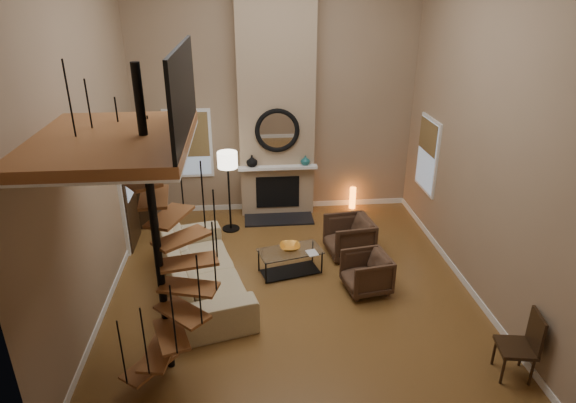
{
  "coord_description": "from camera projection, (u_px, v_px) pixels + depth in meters",
  "views": [
    {
      "loc": [
        -0.7,
        -7.18,
        4.75
      ],
      "look_at": [
        0.0,
        0.4,
        1.4
      ],
      "focal_mm": 30.82,
      "sensor_mm": 36.0,
      "label": 1
    }
  ],
  "objects": [
    {
      "name": "ground",
      "position": [
        290.0,
        285.0,
        8.52
      ],
      "size": [
        6.0,
        6.5,
        0.01
      ],
      "primitive_type": "cube",
      "color": "olive",
      "rests_on": "ground"
    },
    {
      "name": "back_wall",
      "position": [
        275.0,
        88.0,
        10.37
      ],
      "size": [
        6.0,
        0.02,
        5.5
      ],
      "primitive_type": "cube",
      "color": "#997F62",
      "rests_on": "ground"
    },
    {
      "name": "front_wall",
      "position": [
        325.0,
        227.0,
        4.45
      ],
      "size": [
        6.0,
        0.02,
        5.5
      ],
      "primitive_type": "cube",
      "color": "#997F62",
      "rests_on": "ground"
    },
    {
      "name": "left_wall",
      "position": [
        85.0,
        135.0,
        7.16
      ],
      "size": [
        0.02,
        6.5,
        5.5
      ],
      "primitive_type": "cube",
      "color": "#997F62",
      "rests_on": "ground"
    },
    {
      "name": "right_wall",
      "position": [
        483.0,
        125.0,
        7.67
      ],
      "size": [
        0.02,
        6.5,
        5.5
      ],
      "primitive_type": "cube",
      "color": "#997F62",
      "rests_on": "ground"
    },
    {
      "name": "baseboard_back",
      "position": [
        277.0,
        205.0,
        11.45
      ],
      "size": [
        6.0,
        0.02,
        0.12
      ],
      "primitive_type": "cube",
      "color": "white",
      "rests_on": "ground"
    },
    {
      "name": "baseboard_left",
      "position": [
        112.0,
        291.0,
        8.24
      ],
      "size": [
        0.02,
        6.5,
        0.12
      ],
      "primitive_type": "cube",
      "color": "white",
      "rests_on": "ground"
    },
    {
      "name": "baseboard_right",
      "position": [
        458.0,
        273.0,
        8.75
      ],
      "size": [
        0.02,
        6.5,
        0.12
      ],
      "primitive_type": "cube",
      "color": "white",
      "rests_on": "ground"
    },
    {
      "name": "chimney_breast",
      "position": [
        276.0,
        90.0,
        10.2
      ],
      "size": [
        1.6,
        0.38,
        5.5
      ],
      "primitive_type": "cube",
      "color": "tan",
      "rests_on": "ground"
    },
    {
      "name": "hearth",
      "position": [
        279.0,
        219.0,
        10.85
      ],
      "size": [
        1.5,
        0.6,
        0.04
      ],
      "primitive_type": "cube",
      "color": "black",
      "rests_on": "ground"
    },
    {
      "name": "firebox",
      "position": [
        278.0,
        192.0,
        10.91
      ],
      "size": [
        0.95,
        0.02,
        0.72
      ],
      "primitive_type": "cube",
      "color": "black",
      "rests_on": "chimney_breast"
    },
    {
      "name": "mantel",
      "position": [
        278.0,
        168.0,
        10.59
      ],
      "size": [
        1.7,
        0.18,
        0.06
      ],
      "primitive_type": "cube",
      "color": "white",
      "rests_on": "chimney_breast"
    },
    {
      "name": "mirror_frame",
      "position": [
        277.0,
        131.0,
        10.32
      ],
      "size": [
        0.94,
        0.1,
        0.94
      ],
      "primitive_type": "torus",
      "rotation": [
        1.57,
        0.0,
        0.0
      ],
      "color": "black",
      "rests_on": "chimney_breast"
    },
    {
      "name": "mirror_disc",
      "position": [
        277.0,
        131.0,
        10.33
      ],
      "size": [
        0.8,
        0.01,
        0.8
      ],
      "primitive_type": "cylinder",
      "rotation": [
        1.57,
        0.0,
        0.0
      ],
      "color": "white",
      "rests_on": "chimney_breast"
    },
    {
      "name": "vase_left",
      "position": [
        252.0,
        161.0,
        10.52
      ],
      "size": [
        0.24,
        0.24,
        0.25
      ],
      "primitive_type": "imported",
      "color": "black",
      "rests_on": "mantel"
    },
    {
      "name": "vase_right",
      "position": [
        305.0,
        160.0,
        10.62
      ],
      "size": [
        0.2,
        0.2,
        0.21
      ],
      "primitive_type": "imported",
      "color": "#1B5D5E",
      "rests_on": "mantel"
    },
    {
      "name": "window_back",
      "position": [
        188.0,
        143.0,
        10.64
      ],
      "size": [
        1.02,
        0.06,
        1.52
      ],
      "color": "white",
      "rests_on": "back_wall"
    },
    {
      "name": "window_right",
      "position": [
        428.0,
        154.0,
        9.94
      ],
      "size": [
        0.06,
        1.02,
        1.52
      ],
      "color": "white",
      "rests_on": "right_wall"
    },
    {
      "name": "entry_door",
      "position": [
        128.0,
        195.0,
        9.49
      ],
      "size": [
        0.1,
        1.05,
        2.16
      ],
      "color": "white",
      "rests_on": "ground"
    },
    {
      "name": "loft",
      "position": [
        121.0,
        136.0,
        5.4
      ],
      "size": [
        1.7,
        2.2,
        1.09
      ],
      "color": "#975C31",
      "rests_on": "left_wall"
    },
    {
      "name": "spiral_stair",
      "position": [
        159.0,
        250.0,
        6.02
      ],
      "size": [
        1.47,
        1.47,
        4.06
      ],
      "color": "black",
      "rests_on": "ground"
    },
    {
      "name": "hutch",
      "position": [
        148.0,
        180.0,
        10.45
      ],
      "size": [
        0.39,
        0.84,
        1.87
      ],
      "primitive_type": "cube",
      "color": "black",
      "rests_on": "ground"
    },
    {
      "name": "sofa",
      "position": [
        202.0,
        269.0,
        8.25
      ],
      "size": [
        1.81,
        3.09,
        0.85
      ],
      "primitive_type": "imported",
      "rotation": [
        0.0,
        0.0,
        1.82
      ],
      "color": "tan",
      "rests_on": "ground"
    },
    {
      "name": "armchair_near",
      "position": [
        353.0,
        237.0,
        9.39
      ],
      "size": [
        0.93,
        0.91,
        0.76
      ],
      "primitive_type": "imported",
      "rotation": [
        0.0,
        0.0,
        -1.44
      ],
      "color": "#472F20",
      "rests_on": "ground"
    },
    {
      "name": "armchair_far",
      "position": [
        370.0,
        272.0,
        8.24
      ],
      "size": [
        0.83,
        0.81,
        0.66
      ],
      "primitive_type": "imported",
      "rotation": [
        0.0,
        0.0,
        -1.41
      ],
      "color": "#472F20",
      "rests_on": "ground"
    },
    {
      "name": "coffee_table",
      "position": [
        290.0,
        259.0,
        8.77
      ],
      "size": [
        1.2,
        0.8,
        0.43
      ],
      "color": "silver",
      "rests_on": "ground"
    },
    {
      "name": "bowl",
      "position": [
        290.0,
        247.0,
        8.73
      ],
      "size": [
        0.36,
        0.36,
        0.09
      ],
      "primitive_type": "imported",
      "color": "orange",
      "rests_on": "coffee_table"
    },
    {
      "name": "book",
      "position": [
        311.0,
        253.0,
        8.59
      ],
      "size": [
        0.23,
        0.27,
        0.02
      ],
      "primitive_type": "imported",
      "rotation": [
        0.0,
        0.0,
        0.23
      ],
      "color": "gray",
      "rests_on": "coffee_table"
    },
    {
      "name": "floor_lamp",
      "position": [
        228.0,
        166.0,
        9.89
      ],
      "size": [
        0.4,
        0.4,
        1.71
      ],
      "color": "black",
      "rests_on": "ground"
    },
    {
      "name": "accent_lamp",
      "position": [
        353.0,
        198.0,
        11.36
      ],
      "size": [
        0.14,
        0.14,
        0.5
      ],
      "primitive_type": "cylinder",
      "color": "orange",
      "rests_on": "ground"
    },
    {
      "name": "side_chair",
      "position": [
        524.0,
        343.0,
        6.36
      ],
      "size": [
        0.52,
        0.52,
        0.97
      ],
      "color": "black",
      "rests_on": "ground"
    }
  ]
}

